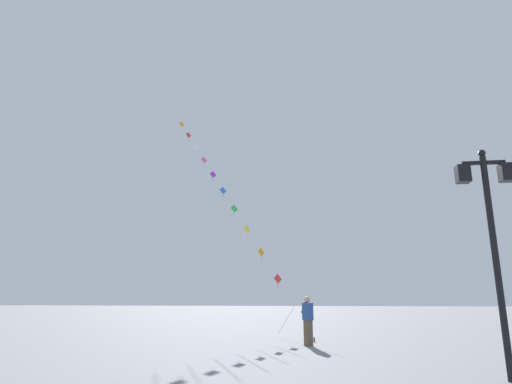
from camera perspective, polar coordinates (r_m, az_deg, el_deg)
name	(u,v)px	position (r m, az deg, el deg)	size (l,w,h in m)	color
ground_plane	(343,334)	(21.80, 11.32, -17.88)	(160.00, 160.00, 0.00)	gray
twin_lantern_lamp_post	(490,216)	(10.83, 28.42, -2.76)	(1.21, 0.28, 4.93)	black
kite_train	(223,191)	(24.92, -4.31, 0.08)	(9.49, 11.32, 14.37)	brown
kite_flyer	(308,319)	(16.26, 6.83, -16.31)	(0.47, 0.59, 1.71)	brown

